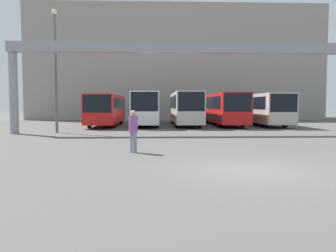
{
  "coord_description": "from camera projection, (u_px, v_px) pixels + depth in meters",
  "views": [
    {
      "loc": [
        -2.95,
        -9.95,
        2.03
      ],
      "look_at": [
        -1.93,
        16.89,
        0.3
      ],
      "focal_mm": 35.0,
      "sensor_mm": 36.0,
      "label": 1
    }
  ],
  "objects": [
    {
      "name": "bus_slot_3",
      "position": [
        223.0,
        107.0,
        32.96
      ],
      "size": [
        2.56,
        11.92,
        3.12
      ],
      "color": "red",
      "rests_on": "ground"
    },
    {
      "name": "building_backdrop",
      "position": [
        175.0,
        67.0,
        50.03
      ],
      "size": [
        41.22,
        12.0,
        15.8
      ],
      "color": "gray",
      "rests_on": "ground"
    },
    {
      "name": "bus_slot_0",
      "position": [
        107.0,
        108.0,
        31.97
      ],
      "size": [
        2.55,
        10.79,
        2.96
      ],
      "color": "red",
      "rests_on": "ground"
    },
    {
      "name": "ground_plane",
      "position": [
        251.0,
        170.0,
        10.16
      ],
      "size": [
        200.0,
        200.0,
        0.0
      ],
      "primitive_type": "plane",
      "color": "#514F4C"
    },
    {
      "name": "bus_slot_4",
      "position": [
        262.0,
        108.0,
        32.72
      ],
      "size": [
        2.54,
        11.14,
        3.06
      ],
      "color": "beige",
      "rests_on": "ground"
    },
    {
      "name": "overhead_gantry",
      "position": [
        197.0,
        58.0,
        23.22
      ],
      "size": [
        26.38,
        0.8,
        6.41
      ],
      "color": "gray",
      "rests_on": "ground"
    },
    {
      "name": "bus_slot_2",
      "position": [
        185.0,
        107.0,
        32.79
      ],
      "size": [
        2.43,
        11.88,
        3.21
      ],
      "color": "beige",
      "rests_on": "ground"
    },
    {
      "name": "lamp_post",
      "position": [
        56.0,
        67.0,
        23.7
      ],
      "size": [
        0.36,
        0.36,
        8.87
      ],
      "color": "#595B60",
      "rests_on": "ground"
    },
    {
      "name": "pedestrian_near_right",
      "position": [
        133.0,
        130.0,
        13.88
      ],
      "size": [
        0.38,
        0.38,
        1.81
      ],
      "rotation": [
        0.0,
        0.0,
        5.44
      ],
      "color": "gray",
      "rests_on": "ground"
    },
    {
      "name": "bus_slot_1",
      "position": [
        146.0,
        107.0,
        32.68
      ],
      "size": [
        2.46,
        11.95,
        3.2
      ],
      "color": "silver",
      "rests_on": "ground"
    }
  ]
}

